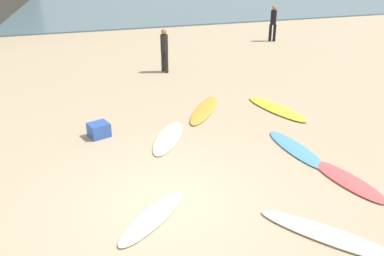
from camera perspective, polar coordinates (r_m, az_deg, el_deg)
The scene contains 11 objects.
ground_plane at distance 8.42m, azimuth -3.15°, elevation -9.75°, with size 120.00×120.00×0.00m, color tan.
surfboard_0 at distance 10.78m, azimuth -3.24°, elevation -1.29°, with size 0.57×2.04×0.06m, color #E5EBBF.
surfboard_1 at distance 7.94m, azimuth -5.32°, elevation -11.89°, with size 0.48×1.93×0.07m, color silver.
surfboard_2 at distance 12.43m, azimuth 1.65°, elevation 2.45°, with size 0.53×2.30×0.08m, color gold.
surfboard_3 at distance 10.52m, azimuth 13.83°, elevation -2.75°, with size 0.53×2.14×0.06m, color #509FD3.
surfboard_4 at distance 7.87m, azimuth 18.12°, elevation -13.61°, with size 0.51×2.56×0.07m, color silver.
surfboard_5 at distance 12.75m, azimuth 11.34°, elevation 2.55°, with size 0.59×2.34×0.08m, color yellow.
surfboard_6 at distance 9.54m, azimuth 20.35°, elevation -6.68°, with size 0.55×1.93×0.07m, color #E05659.
beachgoer_near at distance 21.07m, azimuth 10.90°, elevation 13.90°, with size 0.39×0.39×1.67m.
beachgoer_mid at distance 15.87m, azimuth -3.74°, elevation 10.64°, with size 0.37×0.37×1.62m.
beach_cooler at distance 11.08m, azimuth -12.44°, elevation -0.25°, with size 0.49×0.43×0.36m, color #2D56B2.
Camera 1 is at (-1.50, -6.77, 4.77)m, focal length 39.56 mm.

